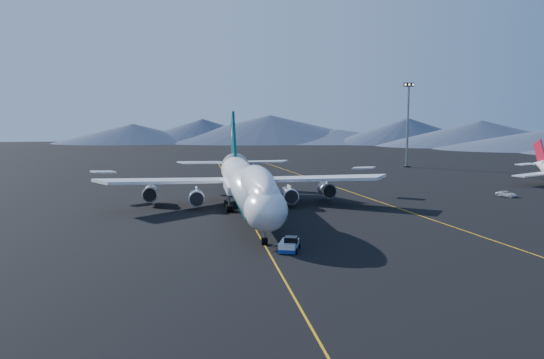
{
  "coord_description": "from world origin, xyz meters",
  "views": [
    {
      "loc": [
        -11.35,
        -114.75,
        20.76
      ],
      "look_at": [
        5.57,
        4.49,
        6.0
      ],
      "focal_mm": 40.0,
      "sensor_mm": 36.0,
      "label": 1
    }
  ],
  "objects": [
    {
      "name": "floodlight_mast",
      "position": [
        62.55,
        81.01,
        14.35
      ],
      "size": [
        3.5,
        2.62,
        28.32
      ],
      "rotation": [
        0.0,
        0.0,
        0.32
      ],
      "color": "black",
      "rests_on": "ground"
    },
    {
      "name": "taxiway_line_side",
      "position": [
        30.0,
        10.0,
        0.01
      ],
      "size": [
        28.08,
        198.09,
        0.01
      ],
      "primitive_type": "cube",
      "rotation": [
        0.0,
        0.0,
        0.14
      ],
      "color": "orange",
      "rests_on": "ground"
    },
    {
      "name": "service_van",
      "position": [
        61.04,
        13.25,
        0.64
      ],
      "size": [
        4.42,
        4.97,
        1.28
      ],
      "primitive_type": "imported",
      "rotation": [
        0.0,
        0.0,
        0.63
      ],
      "color": "silver",
      "rests_on": "ground"
    },
    {
      "name": "boeing_747",
      "position": [
        0.0,
        0.03,
        5.81
      ],
      "size": [
        59.62,
        72.43,
        19.37
      ],
      "color": "silver",
      "rests_on": "ground"
    },
    {
      "name": "ground",
      "position": [
        0.0,
        0.0,
        0.0
      ],
      "size": [
        500.0,
        500.0,
        0.0
      ],
      "primitive_type": "plane",
      "color": "black",
      "rests_on": "ground"
    },
    {
      "name": "pushback_tug",
      "position": [
        3.0,
        -30.85,
        0.69
      ],
      "size": [
        4.02,
        5.56,
        2.19
      ],
      "rotation": [
        0.0,
        0.0,
        -0.31
      ],
      "color": "silver",
      "rests_on": "ground"
    },
    {
      "name": "taxiway_line_main",
      "position": [
        0.0,
        0.0,
        0.01
      ],
      "size": [
        0.25,
        220.0,
        0.01
      ],
      "primitive_type": "cube",
      "color": "orange",
      "rests_on": "ground"
    }
  ]
}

